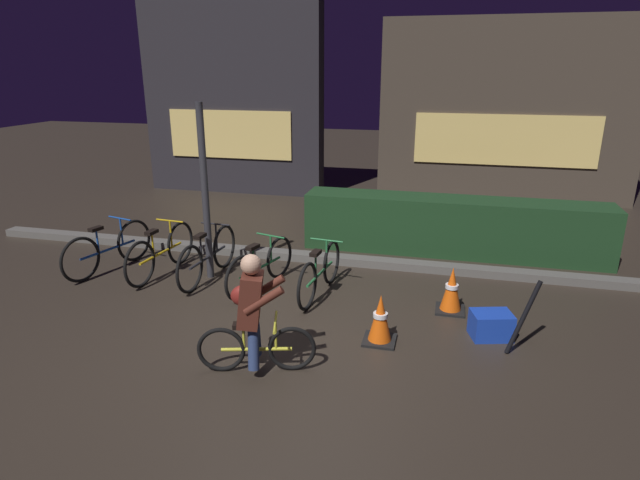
# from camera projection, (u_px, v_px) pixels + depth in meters

# --- Properties ---
(ground_plane) EXTENTS (40.00, 40.00, 0.00)m
(ground_plane) POSITION_uv_depth(u_px,v_px,m) (291.00, 326.00, 6.23)
(ground_plane) COLOR #2D261E
(sidewalk_curb) EXTENTS (12.00, 0.24, 0.12)m
(sidewalk_curb) POSITION_uv_depth(u_px,v_px,m) (332.00, 259.00, 8.24)
(sidewalk_curb) COLOR #56544F
(sidewalk_curb) RESTS_ON ground
(hedge_row) EXTENTS (4.80, 0.70, 0.92)m
(hedge_row) POSITION_uv_depth(u_px,v_px,m) (453.00, 226.00, 8.53)
(hedge_row) COLOR #19381C
(hedge_row) RESTS_ON ground
(storefront_left) EXTENTS (4.27, 0.54, 4.54)m
(storefront_left) POSITION_uv_depth(u_px,v_px,m) (232.00, 96.00, 12.27)
(storefront_left) COLOR #262328
(storefront_left) RESTS_ON ground
(storefront_right) EXTENTS (5.54, 0.54, 3.93)m
(storefront_right) POSITION_uv_depth(u_px,v_px,m) (507.00, 112.00, 11.60)
(storefront_right) COLOR #42382D
(storefront_right) RESTS_ON ground
(street_post) EXTENTS (0.10, 0.10, 2.48)m
(street_post) POSITION_uv_depth(u_px,v_px,m) (205.00, 194.00, 7.31)
(street_post) COLOR #2D2D33
(street_post) RESTS_ON ground
(parked_bike_leftmost) EXTENTS (0.52, 1.60, 0.76)m
(parked_bike_leftmost) POSITION_uv_depth(u_px,v_px,m) (108.00, 249.00, 7.83)
(parked_bike_leftmost) COLOR black
(parked_bike_leftmost) RESTS_ON ground
(parked_bike_left_mid) EXTENTS (0.46, 1.64, 0.76)m
(parked_bike_left_mid) POSITION_uv_depth(u_px,v_px,m) (161.00, 252.00, 7.69)
(parked_bike_left_mid) COLOR black
(parked_bike_left_mid) RESTS_ON ground
(parked_bike_center_left) EXTENTS (0.46, 1.65, 0.76)m
(parked_bike_center_left) POSITION_uv_depth(u_px,v_px,m) (208.00, 256.00, 7.52)
(parked_bike_center_left) COLOR black
(parked_bike_center_left) RESTS_ON ground
(parked_bike_center_right) EXTENTS (0.52, 1.48, 0.70)m
(parked_bike_center_right) POSITION_uv_depth(u_px,v_px,m) (261.00, 266.00, 7.21)
(parked_bike_center_right) COLOR black
(parked_bike_center_right) RESTS_ON ground
(parked_bike_right_mid) EXTENTS (0.46, 1.53, 0.71)m
(parked_bike_right_mid) POSITION_uv_depth(u_px,v_px,m) (320.00, 272.00, 6.99)
(parked_bike_right_mid) COLOR black
(parked_bike_right_mid) RESTS_ON ground
(traffic_cone_near) EXTENTS (0.36, 0.36, 0.57)m
(traffic_cone_near) POSITION_uv_depth(u_px,v_px,m) (380.00, 319.00, 5.81)
(traffic_cone_near) COLOR black
(traffic_cone_near) RESTS_ON ground
(traffic_cone_far) EXTENTS (0.36, 0.36, 0.58)m
(traffic_cone_far) POSITION_uv_depth(u_px,v_px,m) (452.00, 290.00, 6.54)
(traffic_cone_far) COLOR black
(traffic_cone_far) RESTS_ON ground
(blue_crate) EXTENTS (0.51, 0.43, 0.30)m
(blue_crate) POSITION_uv_depth(u_px,v_px,m) (491.00, 325.00, 5.94)
(blue_crate) COLOR #193DB7
(blue_crate) RESTS_ON ground
(cyclist) EXTENTS (1.16, 0.50, 1.25)m
(cyclist) POSITION_uv_depth(u_px,v_px,m) (253.00, 313.00, 5.16)
(cyclist) COLOR black
(cyclist) RESTS_ON ground
(closed_umbrella) EXTENTS (0.34, 0.23, 0.81)m
(closed_umbrella) POSITION_uv_depth(u_px,v_px,m) (523.00, 317.00, 5.56)
(closed_umbrella) COLOR black
(closed_umbrella) RESTS_ON ground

